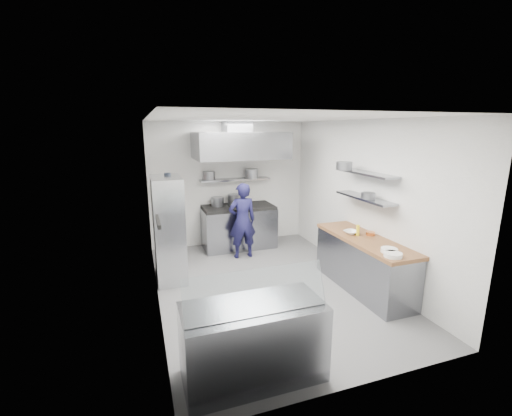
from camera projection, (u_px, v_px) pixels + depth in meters
name	position (u px, v px, depth m)	size (l,w,h in m)	color
floor	(267.00, 286.00, 5.89)	(5.00, 5.00, 0.00)	#5D5D60
ceiling	(269.00, 118.00, 5.25)	(5.00, 5.00, 0.00)	silver
wall_back	(229.00, 184.00, 7.87)	(3.60, 0.02, 2.80)	white
wall_front	(361.00, 263.00, 3.27)	(3.60, 0.02, 2.80)	white
wall_left	(153.00, 216.00, 5.00)	(5.00, 0.02, 2.80)	white
wall_right	(361.00, 200.00, 6.14)	(5.00, 0.02, 2.80)	white
gas_range	(239.00, 228.00, 7.75)	(1.60, 0.80, 0.90)	gray
cooktop	(238.00, 207.00, 7.64)	(1.57, 0.78, 0.06)	black
stock_pot_left	(218.00, 202.00, 7.60)	(0.28, 0.28, 0.20)	slate
stock_pot_mid	(235.00, 199.00, 7.73)	(0.33, 0.33, 0.24)	slate
over_range_shelf	(235.00, 179.00, 7.73)	(1.60, 0.30, 0.04)	gray
shelf_pot_a	(209.00, 175.00, 7.57)	(0.27, 0.27, 0.18)	slate
shelf_pot_b	(252.00, 174.00, 7.70)	(0.29, 0.29, 0.22)	slate
extractor_hood	(240.00, 145.00, 7.17)	(1.90, 1.15, 0.55)	gray
hood_duct	(237.00, 127.00, 7.29)	(0.55, 0.55, 0.24)	slate
red_firebox	(174.00, 186.00, 7.42)	(0.22, 0.10, 0.26)	red
chef	(242.00, 221.00, 7.05)	(0.58, 0.38, 1.58)	#15143C
wire_rack	(169.00, 229.00, 6.00)	(0.50, 0.90, 1.85)	silver
rack_bin_a	(168.00, 234.00, 6.12)	(0.17, 0.22, 0.20)	white
rack_bin_b	(165.00, 203.00, 6.31)	(0.15, 0.19, 0.17)	yellow
rack_jar	(168.00, 178.00, 5.98)	(0.12, 0.12, 0.18)	black
knife_strip	(158.00, 221.00, 4.14)	(0.04, 0.55, 0.05)	black
prep_counter_base	(363.00, 265.00, 5.71)	(0.62, 2.00, 0.84)	gray
prep_counter_top	(365.00, 240.00, 5.61)	(0.65, 2.04, 0.06)	brown
plate_stack_a	(393.00, 255.00, 4.77)	(0.25, 0.25, 0.06)	white
plate_stack_b	(389.00, 250.00, 4.94)	(0.24, 0.24, 0.06)	white
copper_pan	(370.00, 233.00, 5.73)	(0.15, 0.15, 0.06)	orange
squeeze_bottle	(358.00, 230.00, 5.70)	(0.06, 0.06, 0.18)	yellow
mixing_bowl	(351.00, 232.00, 5.80)	(0.23, 0.23, 0.06)	white
wall_shelf_lower	(365.00, 198.00, 5.79)	(0.30, 1.30, 0.04)	gray
wall_shelf_upper	(366.00, 173.00, 5.70)	(0.30, 1.30, 0.04)	gray
shelf_pot_c	(368.00, 196.00, 5.62)	(0.23, 0.23, 0.10)	slate
shelf_pot_d	(344.00, 166.00, 5.98)	(0.28, 0.28, 0.14)	slate
display_case	(253.00, 342.00, 3.66)	(1.50, 0.70, 0.85)	gray
display_glass	(257.00, 291.00, 3.40)	(1.47, 0.02, 0.45)	silver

